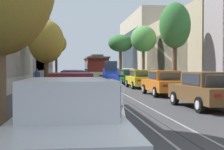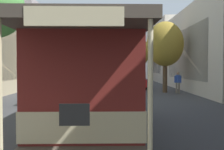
# 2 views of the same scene
# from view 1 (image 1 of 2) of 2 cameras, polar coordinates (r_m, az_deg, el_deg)

# --- Properties ---
(ground_plane) EXTENTS (160.00, 160.00, 0.00)m
(ground_plane) POSITION_cam_1_polar(r_m,az_deg,el_deg) (29.27, -1.52, -2.08)
(ground_plane) COLOR #38383A
(trolley_track_rails) EXTENTS (1.14, 71.97, 0.01)m
(trolley_track_rails) POSITION_cam_1_polar(r_m,az_deg,el_deg) (33.64, -2.23, -1.62)
(trolley_track_rails) COLOR gray
(trolley_track_rails) RESTS_ON ground
(building_facade_left) EXTENTS (4.97, 63.67, 10.38)m
(building_facade_left) POSITION_cam_1_polar(r_m,az_deg,el_deg) (36.64, -17.20, 5.56)
(building_facade_left) COLOR beige
(building_facade_left) RESTS_ON ground
(building_facade_right) EXTENTS (5.81, 63.67, 10.69)m
(building_facade_right) POSITION_cam_1_polar(r_m,az_deg,el_deg) (36.53, 12.94, 5.76)
(building_facade_right) COLOR gray
(building_facade_right) RESTS_ON ground
(parked_car_silver_near_left) EXTENTS (2.03, 4.37, 1.58)m
(parked_car_silver_near_left) POSITION_cam_1_polar(r_m,az_deg,el_deg) (5.39, -7.75, -9.08)
(parked_car_silver_near_left) COLOR #B7B7BC
(parked_car_silver_near_left) RESTS_ON ground
(parked_car_maroon_second_left) EXTENTS (2.10, 4.41, 1.58)m
(parked_car_maroon_second_left) POSITION_cam_1_polar(r_m,az_deg,el_deg) (11.33, -7.60, -3.57)
(parked_car_maroon_second_left) COLOR maroon
(parked_car_maroon_second_left) RESTS_ON ground
(parked_car_navy_mid_left) EXTENTS (2.11, 4.41, 1.58)m
(parked_car_navy_mid_left) POSITION_cam_1_polar(r_m,az_deg,el_deg) (17.27, -6.82, -1.86)
(parked_car_navy_mid_left) COLOR #19234C
(parked_car_navy_mid_left) RESTS_ON ground
(parked_car_red_fourth_left) EXTENTS (2.05, 4.38, 1.58)m
(parked_car_red_fourth_left) POSITION_cam_1_polar(r_m,az_deg,el_deg) (23.65, -7.03, -0.98)
(parked_car_red_fourth_left) COLOR red
(parked_car_red_fourth_left) RESTS_ON ground
(parked_car_brown_second_right) EXTENTS (2.15, 4.42, 1.58)m
(parked_car_brown_second_right) POSITION_cam_1_polar(r_m,az_deg,el_deg) (14.22, 16.57, -2.61)
(parked_car_brown_second_right) COLOR brown
(parked_car_brown_second_right) RESTS_ON ground
(parked_car_orange_mid_right) EXTENTS (2.07, 4.39, 1.58)m
(parked_car_orange_mid_right) POSITION_cam_1_polar(r_m,az_deg,el_deg) (20.15, 9.26, -1.40)
(parked_car_orange_mid_right) COLOR orange
(parked_car_orange_mid_right) RESTS_ON ground
(parked_car_yellow_fourth_right) EXTENTS (2.02, 4.37, 1.58)m
(parked_car_yellow_fourth_right) POSITION_cam_1_polar(r_m,az_deg,el_deg) (27.02, 5.13, -0.68)
(parked_car_yellow_fourth_right) COLOR gold
(parked_car_yellow_fourth_right) RESTS_ON ground
(parked_car_green_fifth_right) EXTENTS (2.02, 4.37, 1.58)m
(parked_car_green_fifth_right) POSITION_cam_1_polar(r_m,az_deg,el_deg) (32.62, 3.10, -0.32)
(parked_car_green_fifth_right) COLOR #1E6038
(parked_car_green_fifth_right) RESTS_ON ground
(street_tree_kerb_left_second) EXTENTS (2.98, 2.60, 5.74)m
(street_tree_kerb_left_second) POSITION_cam_1_polar(r_m,az_deg,el_deg) (26.96, -11.82, 5.89)
(street_tree_kerb_left_second) COLOR #4C3826
(street_tree_kerb_left_second) RESTS_ON ground
(street_tree_kerb_left_mid) EXTENTS (2.90, 2.43, 6.53)m
(street_tree_kerb_left_mid) POSITION_cam_1_polar(r_m,az_deg,el_deg) (45.12, -10.05, 5.54)
(street_tree_kerb_left_mid) COLOR brown
(street_tree_kerb_left_mid) RESTS_ON ground
(street_tree_kerb_right_second) EXTENTS (2.32, 2.04, 6.56)m
(street_tree_kerb_right_second) POSITION_cam_1_polar(r_m,az_deg,el_deg) (23.93, 11.32, 8.63)
(street_tree_kerb_right_second) COLOR #4C3826
(street_tree_kerb_right_second) RESTS_ON ground
(street_tree_kerb_right_mid) EXTENTS (2.91, 2.83, 6.48)m
(street_tree_kerb_right_mid) POSITION_cam_1_polar(r_m,az_deg,el_deg) (36.02, 5.73, 6.45)
(street_tree_kerb_right_mid) COLOR brown
(street_tree_kerb_right_mid) RESTS_ON ground
(street_tree_kerb_right_fourth) EXTENTS (3.95, 3.65, 7.00)m
(street_tree_kerb_right_fourth) POSITION_cam_1_polar(r_m,az_deg,el_deg) (50.60, 1.56, 5.66)
(street_tree_kerb_right_fourth) COLOR brown
(street_tree_kerb_right_fourth) RESTS_ON ground
(cable_car_trolley) EXTENTS (2.70, 9.16, 3.28)m
(cable_car_trolley) POSITION_cam_1_polar(r_m,az_deg,el_deg) (39.56, -2.95, 1.23)
(cable_car_trolley) COLOR maroon
(cable_car_trolley) RESTS_ON ground
(motorcycle_with_rider) EXTENTS (0.56, 1.80, 1.90)m
(motorcycle_with_rider) POSITION_cam_1_polar(r_m,az_deg,el_deg) (5.88, -0.01, -6.25)
(motorcycle_with_rider) COLOR black
(motorcycle_with_rider) RESTS_ON ground
(pedestrian_on_left_pavement) EXTENTS (0.55, 0.42, 1.67)m
(pedestrian_on_left_pavement) POSITION_cam_1_polar(r_m,az_deg,el_deg) (27.69, -13.46, -0.36)
(pedestrian_on_left_pavement) COLOR slate
(pedestrian_on_left_pavement) RESTS_ON ground
(pedestrian_crossing_far) EXTENTS (0.55, 0.42, 1.68)m
(pedestrian_crossing_far) POSITION_cam_1_polar(r_m,az_deg,el_deg) (35.30, 7.27, 0.05)
(pedestrian_crossing_far) COLOR black
(pedestrian_crossing_far) RESTS_ON ground
(fire_hydrant) EXTENTS (0.40, 0.22, 0.84)m
(fire_hydrant) POSITION_cam_1_polar(r_m,az_deg,el_deg) (9.62, -15.71, -6.75)
(fire_hydrant) COLOR gold
(fire_hydrant) RESTS_ON ground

